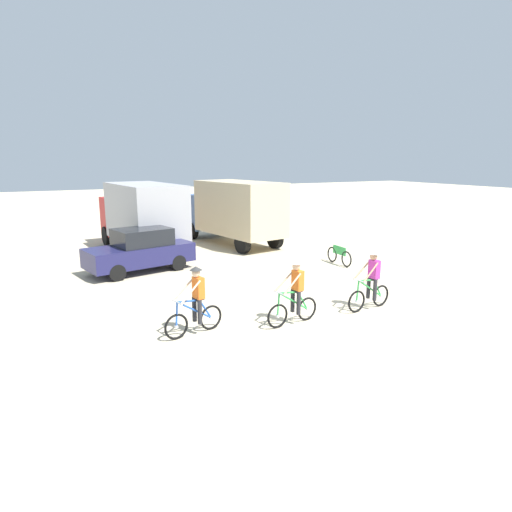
# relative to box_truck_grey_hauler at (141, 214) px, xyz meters

# --- Properties ---
(ground_plane) EXTENTS (120.00, 120.00, 0.00)m
(ground_plane) POSITION_rel_box_truck_grey_hauler_xyz_m (2.57, -11.84, -1.87)
(ground_plane) COLOR beige
(box_truck_grey_hauler) EXTENTS (3.00, 6.95, 3.35)m
(box_truck_grey_hauler) POSITION_rel_box_truck_grey_hauler_xyz_m (0.00, 0.00, 0.00)
(box_truck_grey_hauler) COLOR #9E9EA3
(box_truck_grey_hauler) RESTS_ON ground
(box_truck_tan_camper) EXTENTS (3.45, 7.05, 3.35)m
(box_truck_tan_camper) POSITION_rel_box_truck_grey_hauler_xyz_m (4.82, -0.16, 0.00)
(box_truck_tan_camper) COLOR #CCB78E
(box_truck_tan_camper) RESTS_ON ground
(sedan_parked) EXTENTS (4.48, 2.61, 1.76)m
(sedan_parked) POSITION_rel_box_truck_grey_hauler_xyz_m (-0.97, -3.86, -0.99)
(sedan_parked) COLOR #1E1E4C
(sedan_parked) RESTS_ON ground
(cyclist_orange_shirt) EXTENTS (1.70, 0.57, 1.82)m
(cyclist_orange_shirt) POSITION_rel_box_truck_grey_hauler_xyz_m (-1.22, -11.14, -1.03)
(cyclist_orange_shirt) COLOR black
(cyclist_orange_shirt) RESTS_ON ground
(cyclist_cowboy_hat) EXTENTS (1.72, 0.52, 1.82)m
(cyclist_cowboy_hat) POSITION_rel_box_truck_grey_hauler_xyz_m (1.46, -11.69, -1.03)
(cyclist_cowboy_hat) COLOR black
(cyclist_cowboy_hat) RESTS_ON ground
(cyclist_near_camera) EXTENTS (1.73, 0.52, 1.82)m
(cyclist_near_camera) POSITION_rel_box_truck_grey_hauler_xyz_m (4.18, -11.70, -1.03)
(cyclist_near_camera) COLOR black
(cyclist_near_camera) RESTS_ON ground
(bicycle_spare) EXTENTS (0.50, 1.73, 0.97)m
(bicycle_spare) POSITION_rel_box_truck_grey_hauler_xyz_m (6.96, -6.54, -1.48)
(bicycle_spare) COLOR black
(bicycle_spare) RESTS_ON ground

